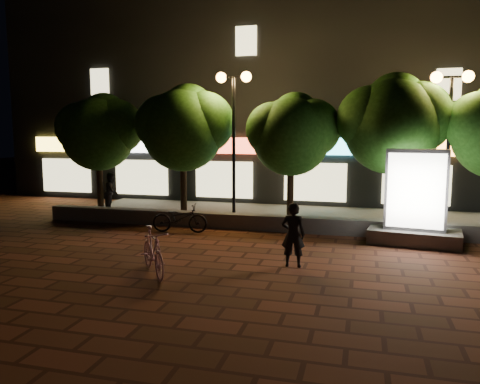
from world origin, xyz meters
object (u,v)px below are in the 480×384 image
(rider, at_px, (293,235))
(scooter_parked, at_px, (180,218))
(ad_kiosk, at_px, (415,206))
(scooter_pink, at_px, (153,252))
(tree_far_left, at_px, (100,129))
(pedestrian, at_px, (112,192))
(tree_left, at_px, (185,125))
(tree_right, at_px, (394,121))
(tree_mid, at_px, (293,131))
(street_lamp_left, at_px, (234,108))
(street_lamp_right, at_px, (450,109))

(rider, distance_m, scooter_parked, 4.97)
(ad_kiosk, bearing_deg, scooter_pink, -142.32)
(tree_far_left, distance_m, pedestrian, 2.47)
(tree_left, height_order, tree_right, tree_right)
(tree_mid, bearing_deg, tree_right, 0.00)
(ad_kiosk, relative_size, pedestrian, 1.77)
(tree_right, bearing_deg, tree_mid, -180.00)
(pedestrian, bearing_deg, tree_far_left, 125.97)
(tree_right, height_order, street_lamp_left, street_lamp_left)
(tree_mid, xyz_separation_m, street_lamp_left, (-2.05, -0.26, 0.81))
(tree_left, bearing_deg, scooter_parked, -72.78)
(ad_kiosk, bearing_deg, tree_mid, 150.56)
(tree_far_left, height_order, ad_kiosk, tree_far_left)
(scooter_pink, bearing_deg, ad_kiosk, -1.13)
(tree_left, distance_m, street_lamp_right, 8.96)
(street_lamp_left, relative_size, rider, 3.33)
(rider, bearing_deg, scooter_parked, -37.30)
(street_lamp_left, distance_m, rider, 6.67)
(ad_kiosk, bearing_deg, rider, -133.95)
(tree_far_left, xyz_separation_m, rider, (8.33, -5.33, -2.52))
(tree_right, relative_size, street_lamp_left, 0.98)
(tree_left, height_order, street_lamp_right, street_lamp_right)
(tree_right, relative_size, scooter_pink, 2.84)
(street_lamp_left, height_order, ad_kiosk, street_lamp_left)
(pedestrian, bearing_deg, tree_right, -102.02)
(street_lamp_right, xyz_separation_m, scooter_pink, (-7.05, -6.53, -3.36))
(street_lamp_left, bearing_deg, tree_far_left, 177.24)
(tree_mid, xyz_separation_m, scooter_parked, (-3.23, -2.47, -2.75))
(tree_mid, bearing_deg, street_lamp_right, -3.04)
(tree_far_left, bearing_deg, rider, -32.62)
(tree_right, distance_m, pedestrian, 10.90)
(street_lamp_right, bearing_deg, rider, -129.13)
(street_lamp_right, bearing_deg, pedestrian, 177.50)
(ad_kiosk, distance_m, scooter_parked, 7.13)
(street_lamp_right, height_order, ad_kiosk, street_lamp_right)
(tree_left, bearing_deg, tree_mid, -0.00)
(tree_right, bearing_deg, tree_left, -180.00)
(tree_right, bearing_deg, scooter_parked, -159.26)
(tree_far_left, xyz_separation_m, tree_right, (10.80, 0.00, 0.27))
(tree_left, height_order, tree_mid, tree_left)
(street_lamp_right, height_order, scooter_pink, street_lamp_right)
(tree_mid, height_order, ad_kiosk, tree_mid)
(tree_left, xyz_separation_m, tree_mid, (4.00, -0.00, -0.23))
(scooter_pink, relative_size, pedestrian, 1.16)
(tree_mid, height_order, street_lamp_left, street_lamp_left)
(tree_mid, bearing_deg, ad_kiosk, -29.44)
(tree_left, relative_size, tree_right, 0.97)
(tree_far_left, bearing_deg, scooter_parked, -30.09)
(scooter_pink, bearing_deg, rider, -12.34)
(tree_mid, relative_size, ad_kiosk, 1.66)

